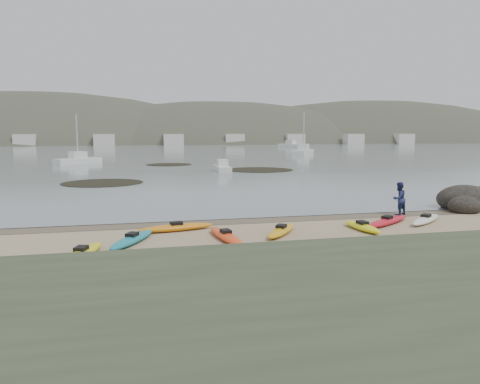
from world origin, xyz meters
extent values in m
plane|color=tan|center=(0.00, 0.00, 0.00)|extent=(600.00, 600.00, 0.00)
plane|color=brown|center=(0.00, -0.30, 0.00)|extent=(60.00, 60.00, 0.00)
plane|color=slate|center=(0.00, 300.00, 0.01)|extent=(1200.00, 1200.00, 0.00)
cube|color=#475138|center=(0.00, -17.50, 1.00)|extent=(60.00, 8.00, 2.00)
ellipsoid|color=orange|center=(-3.69, -2.32, 0.17)|extent=(3.84, 1.45, 0.34)
ellipsoid|color=gold|center=(1.00, -4.17, 0.17)|extent=(2.49, 3.08, 0.34)
ellipsoid|color=yellow|center=(-7.66, -6.44, 0.17)|extent=(1.79, 3.69, 0.34)
ellipsoid|color=yellow|center=(5.13, -4.19, 0.17)|extent=(0.96, 2.95, 0.34)
ellipsoid|color=white|center=(9.29, -3.23, 0.17)|extent=(3.26, 2.72, 0.34)
ellipsoid|color=#FC4615|center=(-1.73, -4.66, 0.17)|extent=(1.22, 3.96, 0.34)
ellipsoid|color=teal|center=(-5.78, -4.40, 0.17)|extent=(2.31, 3.65, 0.34)
ellipsoid|color=red|center=(7.04, -3.20, 0.17)|extent=(3.90, 2.91, 0.34)
imported|color=navy|center=(9.18, -0.80, 0.95)|extent=(1.11, 0.98, 1.90)
ellipsoid|color=black|center=(14.54, 0.45, 0.27)|extent=(3.55, 2.76, 1.78)
ellipsoid|color=black|center=(13.54, -0.85, 0.18)|extent=(1.97, 1.78, 1.18)
cylinder|color=black|center=(-8.39, 20.43, 0.03)|extent=(7.49, 7.49, 0.04)
cylinder|color=black|center=(9.82, 31.69, 0.03)|extent=(8.56, 8.56, 0.04)
cylinder|color=black|center=(-0.39, 43.76, 0.03)|extent=(6.62, 6.62, 0.04)
cube|color=silver|center=(-13.39, 48.29, 0.50)|extent=(6.71, 6.11, 1.00)
cube|color=silver|center=(4.99, 30.76, 0.38)|extent=(1.84, 5.54, 0.76)
cube|color=silver|center=(29.37, 67.67, 0.60)|extent=(6.89, 8.43, 1.20)
cube|color=silver|center=(42.54, 113.19, 0.61)|extent=(6.28, 8.78, 1.21)
ellipsoid|color=#384235|center=(-45.00, 195.00, -18.00)|extent=(220.00, 120.00, 80.00)
ellipsoid|color=#384235|center=(35.00, 190.00, -15.30)|extent=(200.00, 110.00, 68.00)
ellipsoid|color=#384235|center=(120.00, 200.00, -17.10)|extent=(230.00, 130.00, 76.00)
cube|color=beige|center=(-42.00, 145.00, 2.00)|extent=(7.00, 5.00, 4.00)
cube|color=beige|center=(-18.00, 145.00, 2.00)|extent=(7.00, 5.00, 4.00)
cube|color=beige|center=(6.00, 145.00, 2.00)|extent=(7.00, 5.00, 4.00)
cube|color=beige|center=(30.00, 145.00, 2.00)|extent=(7.00, 5.00, 4.00)
cube|color=beige|center=(54.00, 145.00, 2.00)|extent=(7.00, 5.00, 4.00)
cube|color=beige|center=(78.00, 145.00, 2.00)|extent=(7.00, 5.00, 4.00)
cube|color=beige|center=(102.00, 145.00, 2.00)|extent=(7.00, 5.00, 4.00)
camera|label=1|loc=(-5.73, -24.55, 4.74)|focal=35.00mm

